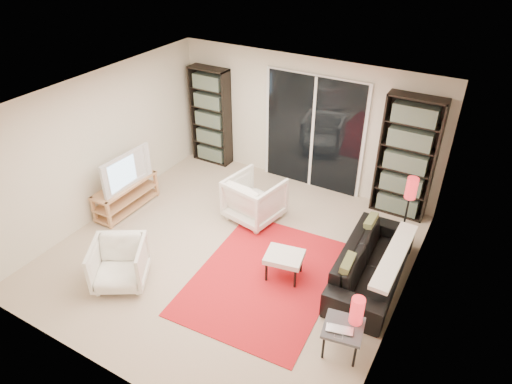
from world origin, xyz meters
TOP-DOWN VIEW (x-y plane):
  - floor at (0.00, 0.00)m, footprint 5.00×5.00m
  - wall_back at (0.00, 2.50)m, footprint 5.00×0.02m
  - wall_front at (0.00, -2.50)m, footprint 5.00×0.02m
  - wall_left at (-2.50, 0.00)m, footprint 0.02×5.00m
  - wall_right at (2.50, 0.00)m, footprint 0.02×5.00m
  - ceiling at (0.00, 0.00)m, footprint 5.00×5.00m
  - sliding_door at (0.20, 2.46)m, footprint 1.92×0.08m
  - bookshelf_left at (-1.95, 2.33)m, footprint 0.80×0.30m
  - bookshelf_right at (1.90, 2.33)m, footprint 0.90×0.30m
  - tv_stand at (-2.22, 0.09)m, footprint 0.40×1.24m
  - tv at (-2.20, 0.09)m, footprint 0.18×1.05m
  - rug at (0.72, -0.26)m, footprint 2.02×2.64m
  - sofa at (2.03, 0.46)m, footprint 0.86×2.04m
  - armchair_back at (-0.16, 0.96)m, footprint 0.95×0.97m
  - armchair_front at (-0.99, -1.33)m, footprint 0.98×0.99m
  - ottoman at (0.94, -0.10)m, footprint 0.59×0.52m
  - side_table at (2.11, -0.90)m, footprint 0.53×0.53m
  - laptop at (2.10, -1.03)m, footprint 0.35×0.27m
  - table_lamp at (2.20, -0.76)m, footprint 0.16×0.16m
  - floor_lamp at (2.20, 1.44)m, footprint 0.18×0.18m

SIDE VIEW (x-z plane):
  - floor at x=0.00m, z-range 0.00..0.00m
  - rug at x=0.72m, z-range 0.00..0.01m
  - tv_stand at x=-2.22m, z-range 0.01..0.51m
  - sofa at x=2.03m, z-range 0.00..0.59m
  - armchair_front at x=-0.99m, z-range 0.00..0.66m
  - ottoman at x=0.94m, z-range 0.14..0.54m
  - side_table at x=2.11m, z-range 0.15..0.55m
  - armchair_back at x=-0.16m, z-range 0.00..0.77m
  - laptop at x=2.10m, z-range 0.40..0.42m
  - table_lamp at x=2.20m, z-range 0.40..0.76m
  - tv at x=-2.20m, z-range 0.50..1.10m
  - floor_lamp at x=2.20m, z-range 0.30..1.52m
  - bookshelf_left at x=-1.95m, z-range 0.00..1.95m
  - sliding_door at x=0.20m, z-range -0.03..2.13m
  - bookshelf_right at x=1.90m, z-range 0.00..2.10m
  - wall_back at x=0.00m, z-range 0.00..2.40m
  - wall_front at x=0.00m, z-range 0.00..2.40m
  - wall_left at x=-2.50m, z-range 0.00..2.40m
  - wall_right at x=2.50m, z-range 0.00..2.40m
  - ceiling at x=0.00m, z-range 2.39..2.41m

